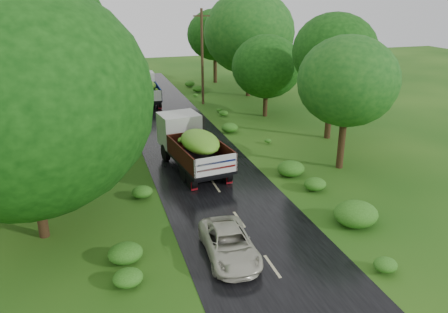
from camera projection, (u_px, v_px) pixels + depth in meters
name	position (u px, v px, depth m)	size (l,w,h in m)	color
ground	(272.00, 267.00, 17.43)	(120.00, 120.00, 0.00)	#13440E
road	(233.00, 210.00, 21.89)	(6.50, 80.00, 0.02)	black
road_lines	(227.00, 202.00, 22.77)	(0.12, 69.60, 0.00)	#BFB78C
truck_near	(191.00, 143.00, 26.57)	(3.34, 7.28, 2.95)	black
truck_far	(145.00, 88.00, 42.40)	(2.43, 6.48, 2.70)	black
car	(229.00, 244.00, 17.89)	(1.92, 4.17, 1.16)	beige
utility_pole	(202.00, 56.00, 40.94)	(1.53, 0.47, 8.86)	#382616
trees_left	(30.00, 43.00, 30.81)	(8.07, 36.06, 9.47)	black
trees_right	(265.00, 47.00, 38.64)	(5.73, 31.83, 8.33)	black
shrubs	(191.00, 147.00, 29.79)	(11.90, 44.00, 0.70)	#286116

